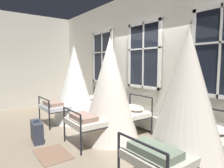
{
  "coord_description": "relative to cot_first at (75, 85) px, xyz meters",
  "views": [
    {
      "loc": [
        3.52,
        -2.59,
        1.7
      ],
      "look_at": [
        0.1,
        -0.03,
        1.27
      ],
      "focal_mm": 31.48,
      "sensor_mm": 36.0,
      "label": 1
    }
  ],
  "objects": [
    {
      "name": "back_wall_with_windows",
      "position": [
        1.82,
        1.14,
        0.71
      ],
      "size": [
        9.2,
        0.1,
        3.6
      ],
      "primitive_type": "cube",
      "color": "beige",
      "rests_on": "ground"
    },
    {
      "name": "suitcase_dark",
      "position": [
        0.97,
        -1.41,
        -0.86
      ],
      "size": [
        0.58,
        0.28,
        0.47
      ],
      "rotation": [
        0.0,
        0.0,
        -0.13
      ],
      "color": "#2D3342",
      "rests_on": "ground"
    },
    {
      "name": "ground",
      "position": [
        1.82,
        -0.01,
        -1.08
      ],
      "size": [
        18.46,
        18.46,
        0.0
      ],
      "primitive_type": "plane",
      "color": "gray"
    },
    {
      "name": "cot_second",
      "position": [
        1.79,
        -0.0,
        0.03
      ],
      "size": [
        1.33,
        1.94,
        2.3
      ],
      "rotation": [
        0.0,
        0.0,
        1.54
      ],
      "color": "black",
      "rests_on": "ground"
    },
    {
      "name": "window_bank",
      "position": [
        1.82,
        1.02,
        0.05
      ],
      "size": [
        4.82,
        0.1,
        2.68
      ],
      "color": "black",
      "rests_on": "ground"
    },
    {
      "name": "cot_third",
      "position": [
        3.73,
        -0.03,
        -0.01
      ],
      "size": [
        1.33,
        1.92,
        2.23
      ],
      "rotation": [
        0.0,
        0.0,
        1.57
      ],
      "color": "black",
      "rests_on": "ground"
    },
    {
      "name": "cot_first",
      "position": [
        0.0,
        0.0,
        0.0
      ],
      "size": [
        1.33,
        1.92,
        2.24
      ],
      "rotation": [
        0.0,
        0.0,
        1.58
      ],
      "color": "black",
      "rests_on": "ground"
    },
    {
      "name": "rug_second",
      "position": [
        1.82,
        -1.37,
        -1.08
      ],
      "size": [
        0.81,
        0.58,
        0.01
      ],
      "primitive_type": "cube",
      "rotation": [
        0.0,
        0.0,
        -0.02
      ],
      "color": "brown",
      "rests_on": "ground"
    }
  ]
}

